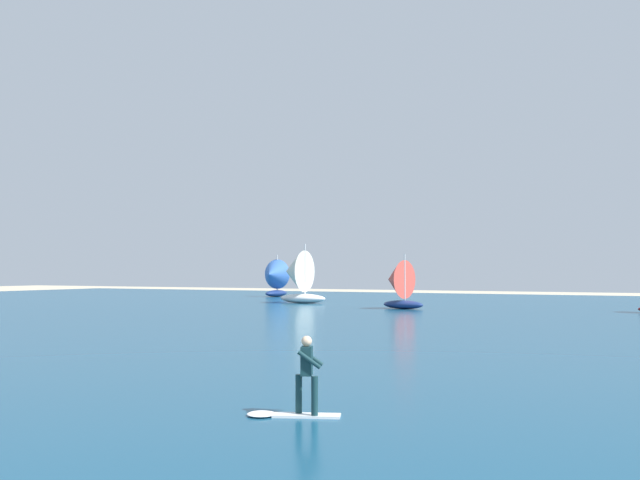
% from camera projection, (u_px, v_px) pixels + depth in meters
% --- Properties ---
extents(ocean, '(160.00, 90.00, 0.10)m').
position_uv_depth(ocean, '(559.00, 318.00, 48.59)').
color(ocean, navy).
rests_on(ocean, ground).
extents(kitesurfer, '(2.03, 1.23, 1.67)m').
position_uv_depth(kitesurfer, '(297.00, 387.00, 15.96)').
color(kitesurfer, white).
rests_on(kitesurfer, ocean).
extents(sailboat_anchored_offshore, '(3.75, 3.27, 4.24)m').
position_uv_depth(sailboat_anchored_offshore, '(398.00, 284.00, 59.66)').
color(sailboat_anchored_offshore, navy).
rests_on(sailboat_anchored_offshore, ocean).
extents(sailboat_center_horizon, '(4.52, 3.80, 5.36)m').
position_uv_depth(sailboat_center_horizon, '(297.00, 276.00, 69.80)').
color(sailboat_center_horizon, white).
rests_on(sailboat_center_horizon, ocean).
extents(sailboat_heeled_over, '(3.39, 4.00, 4.69)m').
position_uv_depth(sailboat_heeled_over, '(274.00, 277.00, 85.73)').
color(sailboat_heeled_over, navy).
rests_on(sailboat_heeled_over, ocean).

